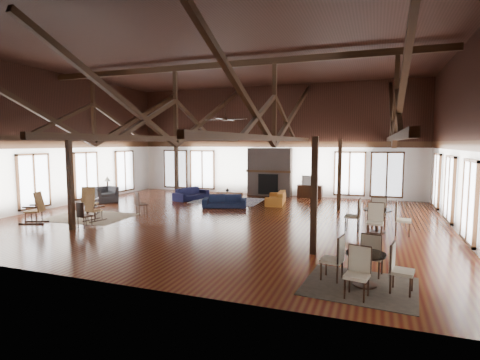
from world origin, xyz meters
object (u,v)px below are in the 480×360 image
(sofa_navy_left, at_px, (191,194))
(sofa_orange, at_px, (276,198))
(coffee_table, at_px, (230,193))
(cafe_table_near, at_px, (365,263))
(cafe_table_far, at_px, (377,216))
(armchair, at_px, (104,195))
(tv_console, at_px, (310,191))
(sofa_navy_front, at_px, (225,201))

(sofa_navy_left, xyz_separation_m, sofa_orange, (4.44, 0.08, 0.00))
(coffee_table, bearing_deg, cafe_table_near, -68.02)
(sofa_orange, distance_m, coffee_table, 2.32)
(cafe_table_near, bearing_deg, cafe_table_far, 87.34)
(sofa_orange, distance_m, armchair, 8.39)
(armchair, distance_m, cafe_table_far, 12.74)
(sofa_orange, relative_size, cafe_table_near, 1.10)
(tv_console, bearing_deg, sofa_navy_front, -124.25)
(cafe_table_far, bearing_deg, armchair, 170.46)
(sofa_orange, relative_size, armchair, 1.80)
(sofa_navy_front, xyz_separation_m, sofa_navy_left, (-2.52, 1.63, 0.01))
(coffee_table, height_order, cafe_table_near, cafe_table_near)
(coffee_table, relative_size, cafe_table_far, 0.68)
(sofa_navy_front, bearing_deg, sofa_navy_left, 131.18)
(sofa_navy_front, distance_m, sofa_navy_left, 3.00)
(sofa_orange, xyz_separation_m, armchair, (-8.06, -2.33, 0.07))
(sofa_navy_left, distance_m, sofa_orange, 4.44)
(sofa_navy_left, bearing_deg, coffee_table, -73.46)
(sofa_navy_left, bearing_deg, armchair, 136.64)
(armchair, xyz_separation_m, cafe_table_near, (12.34, -6.99, 0.11))
(sofa_navy_front, bearing_deg, tv_console, 39.83)
(cafe_table_near, relative_size, tv_console, 1.45)
(sofa_orange, bearing_deg, coffee_table, -98.11)
(armchair, xyz_separation_m, tv_console, (9.20, 5.12, -0.05))
(sofa_navy_left, height_order, tv_console, tv_console)
(sofa_navy_front, bearing_deg, armchair, 169.84)
(sofa_navy_front, xyz_separation_m, cafe_table_far, (6.42, -2.73, 0.25))
(cafe_table_far, distance_m, tv_console, 7.98)
(sofa_navy_left, bearing_deg, sofa_orange, -74.16)
(sofa_navy_left, relative_size, sofa_orange, 0.98)
(coffee_table, height_order, cafe_table_far, cafe_table_far)
(tv_console, bearing_deg, cafe_table_near, -75.48)
(sofa_navy_left, bearing_deg, cafe_table_near, -121.91)
(sofa_navy_front, bearing_deg, coffee_table, 87.21)
(sofa_orange, bearing_deg, armchair, -82.40)
(coffee_table, relative_size, tv_console, 1.08)
(cafe_table_far, height_order, tv_console, cafe_table_far)
(sofa_navy_left, distance_m, coffee_table, 2.13)
(sofa_navy_front, relative_size, armchair, 1.70)
(coffee_table, bearing_deg, sofa_navy_left, 168.44)
(sofa_orange, distance_m, cafe_table_far, 6.33)
(tv_console, bearing_deg, armchair, -150.91)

